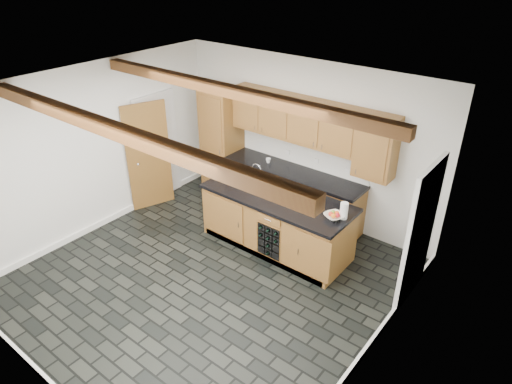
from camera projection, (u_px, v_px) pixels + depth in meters
ground at (209, 278)px, 6.80m from camera, size 5.00×5.00×0.00m
room_shell at (225, 172)px, 6.48m from camera, size 5.01×5.00×5.00m
back_cabinetry at (277, 162)px, 8.07m from camera, size 3.65×0.62×2.20m
island at (276, 222)px, 7.29m from camera, size 2.48×0.96×0.93m
faucet at (251, 183)px, 7.39m from camera, size 0.45×0.40×0.34m
kitchen_scale at (266, 191)px, 7.18m from camera, size 0.20×0.13×0.06m
fruit_bowl at (334, 216)px, 6.50m from camera, size 0.35×0.35×0.07m
fruit_cluster at (334, 214)px, 6.48m from camera, size 0.16×0.17×0.07m
paper_towel at (344, 211)px, 6.46m from camera, size 0.11×0.11×0.25m
mug at (268, 161)px, 8.14m from camera, size 0.10×0.10×0.08m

